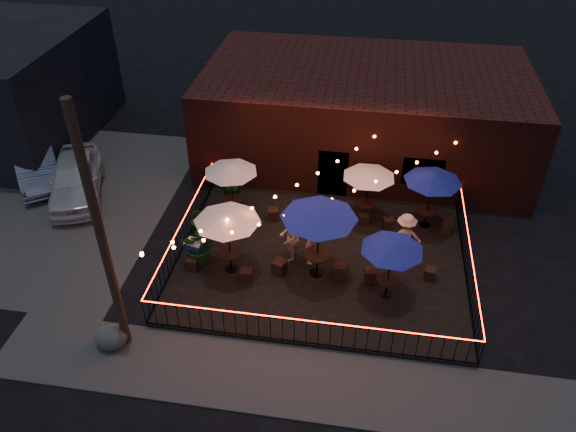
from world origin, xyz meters
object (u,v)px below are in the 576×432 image
(cafe_table_0, at_px, (227,218))
(cooler, at_px, (195,250))
(cafe_table_3, at_px, (369,174))
(cafe_table_4, at_px, (392,247))
(cafe_table_5, at_px, (433,178))
(utility_pole, at_px, (102,239))
(cafe_table_1, at_px, (231,169))
(boulder, at_px, (111,337))
(cafe_table_2, at_px, (319,213))

(cafe_table_0, xyz_separation_m, cooler, (-1.35, 0.31, -1.82))
(cafe_table_3, height_order, cooler, cafe_table_3)
(cafe_table_4, relative_size, cafe_table_5, 1.02)
(utility_pole, relative_size, cafe_table_3, 3.13)
(cooler, bearing_deg, cafe_table_5, 35.66)
(cafe_table_4, distance_m, cafe_table_5, 4.24)
(cafe_table_1, height_order, cafe_table_4, cafe_table_1)
(cafe_table_3, relative_size, cafe_table_4, 1.00)
(cafe_table_0, distance_m, cafe_table_1, 3.26)
(cafe_table_0, distance_m, cafe_table_4, 5.34)
(boulder, bearing_deg, cafe_table_5, 37.80)
(cafe_table_0, bearing_deg, cooler, 167.10)
(cafe_table_1, bearing_deg, cafe_table_4, -30.77)
(boulder, bearing_deg, cafe_table_1, 73.28)
(cafe_table_1, distance_m, cafe_table_5, 7.42)
(utility_pole, height_order, cafe_table_5, utility_pole)
(cafe_table_3, distance_m, cafe_table_4, 4.23)
(utility_pole, xyz_separation_m, cafe_table_3, (6.83, 7.26, -1.85))
(cafe_table_0, xyz_separation_m, cafe_table_3, (4.43, 3.75, -0.23))
(utility_pole, relative_size, boulder, 8.59)
(cafe_table_2, bearing_deg, cafe_table_1, 141.33)
(cafe_table_1, xyz_separation_m, cafe_table_4, (6.00, -3.57, -0.03))
(cafe_table_0, bearing_deg, boulder, -126.36)
(cafe_table_1, xyz_separation_m, cafe_table_5, (7.40, 0.43, 0.08))
(cafe_table_5, distance_m, boulder, 12.16)
(cafe_table_0, bearing_deg, cafe_table_3, 40.21)
(cafe_table_0, height_order, cafe_table_5, cafe_table_0)
(cafe_table_1, bearing_deg, cafe_table_2, -38.67)
(cafe_table_5, bearing_deg, cooler, -157.76)
(cafe_table_4, height_order, boulder, cafe_table_4)
(cafe_table_1, relative_size, cafe_table_3, 0.89)
(cafe_table_1, bearing_deg, cafe_table_3, 6.29)
(cafe_table_1, height_order, cafe_table_3, cafe_table_1)
(cooler, bearing_deg, cafe_table_0, 0.52)
(cooler, bearing_deg, utility_pole, -91.90)
(cafe_table_2, relative_size, cafe_table_3, 1.09)
(cafe_table_0, relative_size, cafe_table_5, 0.99)
(cafe_table_3, bearing_deg, cafe_table_0, -139.79)
(cafe_table_0, distance_m, boulder, 5.07)
(cafe_table_2, relative_size, cafe_table_4, 1.09)
(cafe_table_2, bearing_deg, cafe_table_3, 67.01)
(boulder, bearing_deg, cafe_table_4, 22.57)
(cafe_table_0, xyz_separation_m, cafe_table_4, (5.33, -0.39, -0.21))
(cooler, bearing_deg, cafe_table_2, 12.99)
(cafe_table_4, height_order, cooler, cafe_table_4)
(cafe_table_4, xyz_separation_m, boulder, (-8.08, -3.36, -1.81))
(cafe_table_2, height_order, boulder, cafe_table_2)
(cafe_table_2, distance_m, cafe_table_5, 5.05)
(utility_pole, relative_size, cafe_table_0, 3.22)
(cafe_table_3, distance_m, cafe_table_5, 2.30)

